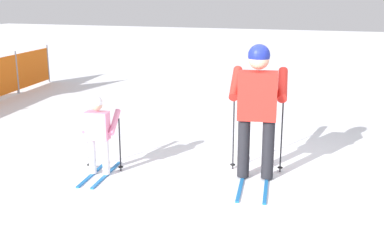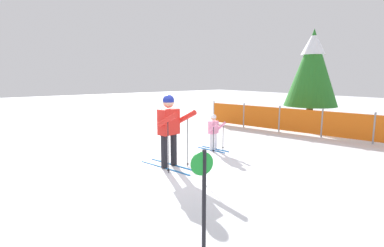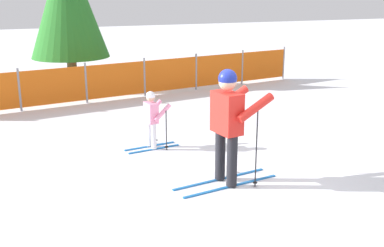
% 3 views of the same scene
% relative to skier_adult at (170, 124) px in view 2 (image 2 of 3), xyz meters
% --- Properties ---
extents(ground_plane, '(60.00, 60.00, 0.00)m').
position_rel_skier_adult_xyz_m(ground_plane, '(0.10, -0.10, -1.06)').
color(ground_plane, white).
extents(skier_adult, '(1.70, 0.83, 1.77)m').
position_rel_skier_adult_xyz_m(skier_adult, '(0.00, 0.00, 0.00)').
color(skier_adult, '#1966B2').
rests_on(skier_adult, ground_plane).
extents(skier_child, '(1.04, 0.52, 1.08)m').
position_rel_skier_adult_xyz_m(skier_child, '(-0.61, 1.99, -0.43)').
color(skier_child, '#1966B2').
rests_on(skier_child, ground_plane).
extents(safety_fence, '(9.76, 1.74, 1.05)m').
position_rel_skier_adult_xyz_m(safety_fence, '(0.42, 6.32, -0.54)').
color(safety_fence, gray).
rests_on(safety_fence, ground_plane).
extents(conifer_far, '(2.26, 2.26, 4.20)m').
position_rel_skier_adult_xyz_m(conifer_far, '(-1.26, 8.32, 1.54)').
color(conifer_far, '#4C3823').
rests_on(conifer_far, ground_plane).
extents(trail_marker, '(0.09, 0.28, 1.37)m').
position_rel_skier_adult_xyz_m(trail_marker, '(3.36, -1.79, -0.21)').
color(trail_marker, black).
rests_on(trail_marker, ground_plane).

